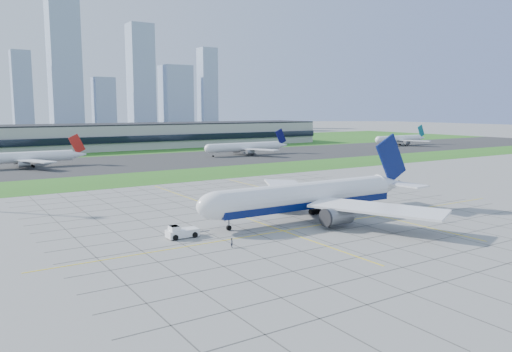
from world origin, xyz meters
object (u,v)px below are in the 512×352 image
(crew_far, at_px, (442,218))
(distant_jet_2, at_px, (245,147))
(distant_jet_1, at_px, (26,157))
(pushback_tug, at_px, (181,232))
(distant_jet_3, at_px, (400,139))
(airliner, at_px, (308,197))
(crew_near, at_px, (232,243))

(crew_far, bearing_deg, distant_jet_2, 87.70)
(crew_far, bearing_deg, distant_jet_1, 125.00)
(pushback_tug, bearing_deg, distant_jet_2, 55.07)
(distant_jet_1, distance_m, distant_jet_2, 110.43)
(distant_jet_2, xyz_separation_m, distant_jet_3, (128.02, 4.03, -0.00))
(crew_far, relative_size, distant_jet_3, 0.04)
(distant_jet_1, bearing_deg, distant_jet_2, -0.84)
(pushback_tug, xyz_separation_m, distant_jet_2, (103.11, 143.42, 3.36))
(airliner, bearing_deg, pushback_tug, -179.72)
(distant_jet_2, bearing_deg, distant_jet_3, 1.80)
(distant_jet_1, bearing_deg, airliner, -74.90)
(pushback_tug, relative_size, distant_jet_2, 0.18)
(distant_jet_3, bearing_deg, airliner, -143.44)
(crew_near, relative_size, crew_far, 0.94)
(distant_jet_2, distance_m, distant_jet_3, 128.08)
(distant_jet_1, bearing_deg, distant_jet_3, 0.58)
(crew_near, xyz_separation_m, distant_jet_1, (-12.28, 156.60, 3.60))
(distant_jet_2, bearing_deg, crew_far, -106.37)
(crew_near, relative_size, distant_jet_3, 0.04)
(airliner, xyz_separation_m, pushback_tug, (-31.89, 0.28, -4.08))
(crew_near, relative_size, distant_jet_1, 0.04)
(distant_jet_2, bearing_deg, pushback_tug, -125.71)
(pushback_tug, distance_m, crew_near, 12.60)
(distant_jet_3, bearing_deg, crew_near, -144.89)
(distant_jet_1, height_order, distant_jet_3, same)
(pushback_tug, xyz_separation_m, crew_far, (55.41, -18.99, -0.18))
(airliner, xyz_separation_m, distant_jet_2, (71.22, 143.70, -0.72))
(airliner, bearing_deg, distant_jet_3, 37.34)
(crew_far, bearing_deg, distant_jet_3, 57.51)
(pushback_tug, relative_size, distant_jet_1, 0.20)
(pushback_tug, relative_size, crew_near, 5.11)
(airliner, bearing_deg, distant_jet_2, 64.42)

